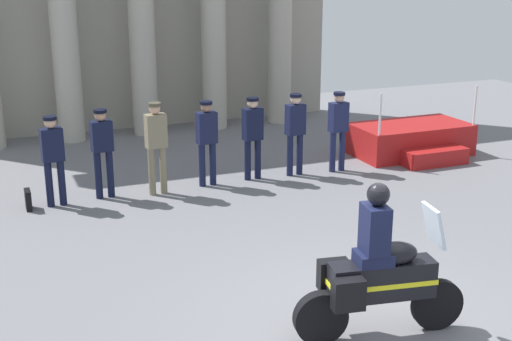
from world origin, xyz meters
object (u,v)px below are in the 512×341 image
reviewing_stand (412,140)px  officer_in_row_3 (207,136)px  officer_in_row_6 (338,125)px  officer_in_row_0 (53,154)px  officer_in_row_5 (295,128)px  officer_in_row_1 (102,146)px  motorcycle_with_rider (376,275)px  briefcase_on_ground (28,200)px  officer_in_row_2 (156,141)px  officer_in_row_4 (253,132)px

reviewing_stand → officer_in_row_3: size_ratio=1.56×
reviewing_stand → officer_in_row_6: 2.33m
officer_in_row_0 → officer_in_row_5: 4.78m
officer_in_row_1 → motorcycle_with_rider: (2.01, -6.19, -0.20)m
briefcase_on_ground → officer_in_row_0: bearing=1.1°
motorcycle_with_rider → officer_in_row_6: bearing=74.6°
officer_in_row_5 → briefcase_on_ground: officer_in_row_5 is taller
officer_in_row_1 → officer_in_row_2: officer_in_row_2 is taller
officer_in_row_4 → briefcase_on_ground: (-4.37, -0.14, -0.81)m
officer_in_row_0 → motorcycle_with_rider: size_ratio=0.79×
officer_in_row_0 → briefcase_on_ground: size_ratio=4.59×
reviewing_stand → briefcase_on_ground: reviewing_stand is taller
officer_in_row_1 → reviewing_stand: bearing=177.5°
officer_in_row_2 → motorcycle_with_rider: size_ratio=0.85×
officer_in_row_0 → officer_in_row_2: 1.86m
officer_in_row_0 → officer_in_row_6: size_ratio=0.98×
officer_in_row_3 → officer_in_row_6: size_ratio=1.00×
officer_in_row_0 → officer_in_row_3: (2.90, 0.09, 0.02)m
officer_in_row_0 → motorcycle_with_rider: 6.73m
reviewing_stand → officer_in_row_2: bearing=-175.2°
officer_in_row_2 → briefcase_on_ground: 2.51m
officer_in_row_5 → motorcycle_with_rider: 6.42m
officer_in_row_0 → officer_in_row_3: size_ratio=0.98×
officer_in_row_1 → officer_in_row_2: (0.97, -0.18, 0.05)m
officer_in_row_2 → officer_in_row_6: (3.86, 0.04, -0.05)m
officer_in_row_2 → officer_in_row_5: 2.92m
officer_in_row_4 → officer_in_row_5: bearing=170.6°
officer_in_row_1 → motorcycle_with_rider: 6.51m
officer_in_row_0 → officer_in_row_4: bearing=176.8°
motorcycle_with_rider → briefcase_on_ground: size_ratio=5.78×
officer_in_row_3 → officer_in_row_4: (0.97, 0.04, -0.01)m
officer_in_row_4 → motorcycle_with_rider: size_ratio=0.81×
motorcycle_with_rider → officer_in_row_3: bearing=99.7°
officer_in_row_3 → officer_in_row_5: size_ratio=0.99×
reviewing_stand → motorcycle_with_rider: 8.23m
reviewing_stand → officer_in_row_2: (-6.06, -0.50, 0.70)m
reviewing_stand → officer_in_row_5: 3.23m
officer_in_row_2 → officer_in_row_4: bearing=-179.7°
reviewing_stand → officer_in_row_6: bearing=-168.0°
officer_in_row_1 → officer_in_row_4: officer_in_row_1 is taller
officer_in_row_1 → officer_in_row_3: officer_in_row_3 is taller
officer_in_row_1 → officer_in_row_0: bearing=2.2°
officer_in_row_2 → motorcycle_with_rider: motorcycle_with_rider is taller
officer_in_row_6 → officer_in_row_5: bearing=-10.2°
officer_in_row_4 → officer_in_row_5: officer_in_row_5 is taller
reviewing_stand → officer_in_row_5: (-3.14, -0.38, 0.66)m
reviewing_stand → officer_in_row_0: officer_in_row_0 is taller
reviewing_stand → motorcycle_with_rider: size_ratio=1.26×
officer_in_row_1 → officer_in_row_5: size_ratio=0.99×
reviewing_stand → officer_in_row_4: (-4.04, -0.31, 0.65)m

